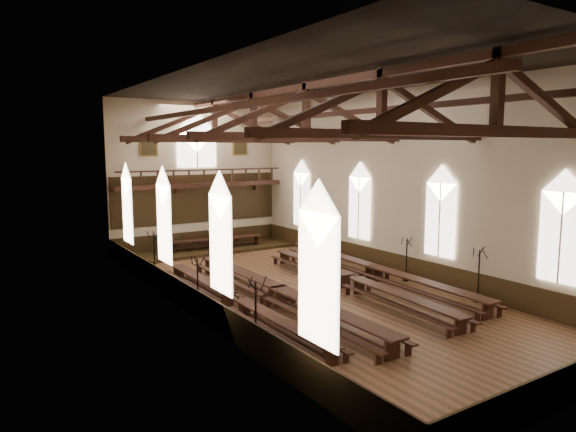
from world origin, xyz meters
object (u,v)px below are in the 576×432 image
at_px(refectory_row_b, 278,291).
at_px(candelabrum_right_near, 478,285).
at_px(refectory_row_a, 236,300).
at_px(candelabrum_left_mid, 198,294).
at_px(refectory_row_c, 352,280).
at_px(candelabrum_left_far, 155,267).
at_px(high_table, 211,240).
at_px(candelabrum_right_mid, 406,268).
at_px(candelabrum_left_near, 256,328).
at_px(candelabrum_right_far, 317,243).
at_px(dais, 211,250).
at_px(refectory_row_d, 374,270).

bearing_deg(refectory_row_b, candelabrum_right_near, -30.56).
bearing_deg(refectory_row_a, refectory_row_b, -3.91).
bearing_deg(candelabrum_right_near, candelabrum_left_mid, 152.98).
bearing_deg(refectory_row_c, refectory_row_b, 179.23).
distance_m(refectory_row_c, candelabrum_left_far, 10.11).
relative_size(candelabrum_left_mid, candelabrum_left_far, 0.88).
bearing_deg(refectory_row_b, high_table, 78.83).
relative_size(refectory_row_b, candelabrum_right_mid, 6.47).
bearing_deg(candelabrum_left_near, candelabrum_right_far, 46.36).
relative_size(candelabrum_left_far, candelabrum_right_mid, 1.17).
bearing_deg(candelabrum_left_far, high_table, 44.90).
height_order(refectory_row_b, candelabrum_right_far, candelabrum_right_far).
height_order(candelabrum_left_near, candelabrum_right_near, candelabrum_left_near).
bearing_deg(candelabrum_right_mid, dais, 112.86).
relative_size(refectory_row_c, candelabrum_left_near, 5.65).
distance_m(refectory_row_d, candelabrum_right_far, 7.08).
height_order(refectory_row_c, candelabrum_right_far, candelabrum_right_far).
bearing_deg(refectory_row_b, refectory_row_a, 176.09).
relative_size(refectory_row_d, high_table, 2.08).
relative_size(refectory_row_d, candelabrum_right_far, 6.08).
height_order(refectory_row_c, dais, refectory_row_c).
relative_size(refectory_row_b, refectory_row_d, 1.00).
relative_size(refectory_row_a, refectory_row_b, 0.92).
bearing_deg(candelabrum_right_mid, candelabrum_right_near, -90.00).
bearing_deg(candelabrum_right_near, candelabrum_left_far, 134.65).
relative_size(refectory_row_d, candelabrum_left_far, 5.53).
xyz_separation_m(refectory_row_b, candelabrum_right_far, (7.77, 7.71, 0.15)).
xyz_separation_m(refectory_row_a, refectory_row_d, (8.44, 0.62, 0.09)).
distance_m(refectory_row_c, candelabrum_left_near, 8.50).
bearing_deg(candelabrum_left_mid, refectory_row_c, -8.50).
bearing_deg(candelabrum_right_mid, candelabrum_left_near, -161.36).
relative_size(refectory_row_b, candelabrum_left_far, 5.53).
height_order(refectory_row_d, dais, refectory_row_d).
bearing_deg(candelabrum_left_near, dais, 70.51).
distance_m(candelabrum_left_mid, candelabrum_left_far, 5.58).
bearing_deg(candelabrum_right_mid, candelabrum_left_mid, 173.50).
bearing_deg(refectory_row_c, refectory_row_a, 178.22).
xyz_separation_m(refectory_row_a, candelabrum_left_mid, (-1.31, 0.94, 0.22)).
distance_m(refectory_row_a, candelabrum_left_mid, 1.63).
height_order(refectory_row_a, candelabrum_left_near, candelabrum_left_near).
bearing_deg(candelabrum_right_far, refectory_row_b, -135.22).
bearing_deg(dais, candelabrum_left_near, -109.49).
relative_size(refectory_row_d, dais, 1.32).
relative_size(refectory_row_a, dais, 1.22).
height_order(refectory_row_d, candelabrum_right_mid, candelabrum_right_mid).
xyz_separation_m(refectory_row_a, candelabrum_left_far, (-1.31, 6.51, 0.32)).
bearing_deg(refectory_row_b, candelabrum_right_mid, -1.40).
relative_size(dais, candelabrum_left_far, 4.19).
distance_m(high_table, candelabrum_left_far, 8.17).
bearing_deg(refectory_row_d, dais, 108.80).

